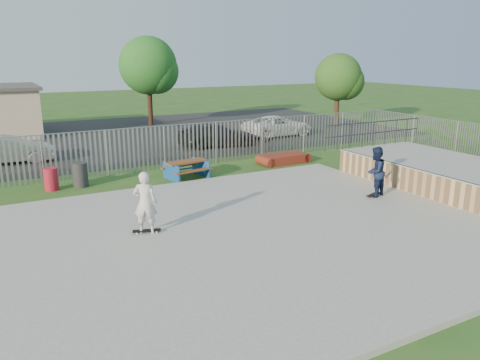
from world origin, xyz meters
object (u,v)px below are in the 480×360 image
car_silver (9,150)px  car_dark (217,135)px  car_white (278,126)px  tree_mid (148,66)px  funbox (284,159)px  skater_navy (375,172)px  trash_bin_grey (80,175)px  tree_right (338,77)px  picnic_table (186,169)px  trash_bin_red (51,179)px  skater_white (145,203)px

car_silver → car_dark: (10.68, -0.81, -0.01)m
car_white → tree_mid: tree_mid is taller
funbox → skater_navy: (-0.48, -6.57, 0.84)m
trash_bin_grey → skater_navy: (8.98, -6.91, 0.57)m
tree_right → car_dark: bearing=-163.7°
picnic_table → skater_navy: skater_navy is taller
trash_bin_red → car_dark: car_dark is taller
tree_mid → car_white: bearing=-56.6°
car_silver → tree_right: bearing=-78.2°
car_silver → tree_mid: 14.07m
trash_bin_grey → skater_white: size_ratio=0.54×
skater_navy → picnic_table: bearing=-70.5°
car_silver → skater_navy: bearing=-133.4°
trash_bin_grey → skater_white: 6.55m
funbox → car_white: bearing=57.3°
tree_mid → trash_bin_red: bearing=-120.5°
trash_bin_grey → tree_right: (19.90, 8.40, 3.03)m
funbox → tree_mid: size_ratio=0.35×
trash_bin_grey → car_silver: bearing=111.0°
car_dark → car_white: car_dark is taller
picnic_table → trash_bin_red: bearing=163.0°
tree_mid → picnic_table: bearing=-102.6°
skater_navy → skater_white: (-8.31, 0.41, 0.00)m
trash_bin_red → picnic_table: bearing=-8.1°
car_dark → tree_mid: tree_mid is taller
trash_bin_red → trash_bin_grey: 1.09m
picnic_table → tree_right: (15.68, 9.15, 3.14)m
trash_bin_red → skater_white: skater_white is taller
car_dark → skater_white: (-7.77, -11.54, 0.39)m
tree_mid → skater_white: tree_mid is taller
car_dark → funbox: bearing=-160.2°
car_silver → tree_right: tree_right is taller
funbox → trash_bin_grey: size_ratio=2.28×
funbox → car_white: (4.00, 6.74, 0.45)m
car_dark → tree_right: size_ratio=0.86×
trash_bin_red → car_white: size_ratio=0.19×
car_silver → car_white: bearing=-82.8°
tree_mid → skater_navy: size_ratio=3.55×
trash_bin_red → trash_bin_grey: size_ratio=0.90×
car_white → skater_navy: bearing=159.3°
car_white → skater_white: bearing=133.2°
funbox → tree_mid: (-1.70, 15.38, 4.12)m
car_white → trash_bin_grey: bearing=113.4°
picnic_table → car_white: bearing=28.9°
trash_bin_grey → car_white: (13.46, 6.40, 0.18)m
funbox → skater_white: skater_white is taller
skater_white → picnic_table: bearing=-93.9°
funbox → car_silver: bearing=150.2°
car_white → tree_mid: 10.98m
trash_bin_grey → skater_navy: size_ratio=0.54×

